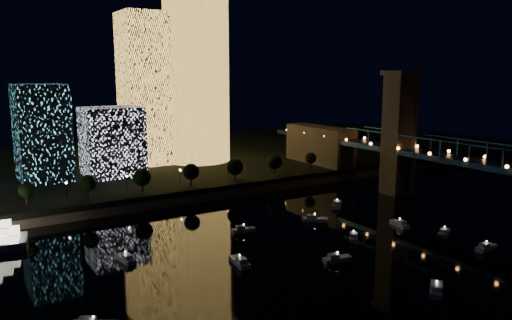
# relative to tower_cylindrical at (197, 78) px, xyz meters

# --- Properties ---
(ground) EXTENTS (520.00, 520.00, 0.00)m
(ground) POSITION_rel_tower_cylindrical_xyz_m (-16.92, -137.96, -46.33)
(ground) COLOR black
(ground) RESTS_ON ground
(far_bank) EXTENTS (420.00, 160.00, 5.00)m
(far_bank) POSITION_rel_tower_cylindrical_xyz_m (-16.92, 22.04, -43.83)
(far_bank) COLOR black
(far_bank) RESTS_ON ground
(seawall) EXTENTS (420.00, 6.00, 3.00)m
(seawall) POSITION_rel_tower_cylindrical_xyz_m (-16.92, -55.96, -44.83)
(seawall) COLOR #6B5E4C
(seawall) RESTS_ON ground
(tower_cylindrical) EXTENTS (34.00, 34.00, 82.41)m
(tower_cylindrical) POSITION_rel_tower_cylindrical_xyz_m (0.00, 0.00, 0.00)
(tower_cylindrical) COLOR #F5B64E
(tower_cylindrical) RESTS_ON far_bank
(tower_rectangular) EXTENTS (22.69, 22.69, 72.20)m
(tower_rectangular) POSITION_rel_tower_cylindrical_xyz_m (-23.81, 6.16, -5.23)
(tower_rectangular) COLOR #F5B64E
(tower_rectangular) RESTS_ON far_bank
(midrise_blocks) EXTENTS (87.26, 38.23, 39.58)m
(midrise_blocks) POSITION_rel_tower_cylindrical_xyz_m (-80.18, -13.02, -25.73)
(midrise_blocks) COLOR white
(midrise_blocks) RESTS_ON far_bank
(truss_bridge) EXTENTS (13.00, 266.00, 50.00)m
(truss_bridge) POSITION_rel_tower_cylindrical_xyz_m (48.08, -134.24, -30.08)
(truss_bridge) COLOR navy
(truss_bridge) RESTS_ON ground
(motorboats) EXTENTS (114.81, 76.51, 2.78)m
(motorboats) POSITION_rel_tower_cylindrical_xyz_m (-26.67, -126.18, -45.52)
(motorboats) COLOR silver
(motorboats) RESTS_ON ground
(esplanade_trees) EXTENTS (165.43, 6.99, 8.99)m
(esplanade_trees) POSITION_rel_tower_cylindrical_xyz_m (-45.32, -49.96, -35.86)
(esplanade_trees) COLOR black
(esplanade_trees) RESTS_ON far_bank
(street_lamps) EXTENTS (132.70, 0.70, 5.65)m
(street_lamps) POSITION_rel_tower_cylindrical_xyz_m (-50.92, -43.96, -37.31)
(street_lamps) COLOR black
(street_lamps) RESTS_ON far_bank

